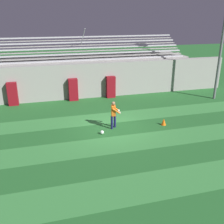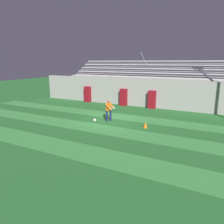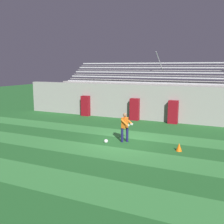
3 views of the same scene
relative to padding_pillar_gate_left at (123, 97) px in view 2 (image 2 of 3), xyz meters
name	(u,v)px [view 2 (image 2 of 3)]	position (x,y,z in m)	size (l,w,h in m)	color
ground_plane	(109,120)	(1.53, -5.95, -0.87)	(80.00, 80.00, 0.00)	#236028
turf_stripe_near	(56,146)	(1.53, -11.95, -0.87)	(28.00, 1.89, 0.01)	#38843D
turf_stripe_mid	(93,128)	(1.53, -8.17, -0.87)	(28.00, 1.89, 0.01)	#38843D
turf_stripe_far	(118,116)	(1.53, -4.39, -0.87)	(28.00, 1.89, 0.01)	#38843D
back_wall	(139,93)	(1.53, 0.55, 0.53)	(24.00, 0.60, 2.80)	#999691
padding_pillar_gate_left	(123,97)	(0.00, 0.00, 0.00)	(0.72, 0.44, 1.75)	maroon
padding_pillar_gate_right	(152,100)	(3.06, 0.00, 0.00)	(0.72, 0.44, 1.75)	maroon
padding_pillar_far_left	(88,94)	(-4.51, 0.00, 0.00)	(0.72, 0.44, 1.75)	maroon
bleacher_stand	(147,89)	(1.53, 2.89, 0.63)	(18.00, 4.05, 5.43)	#999691
goalkeeper	(109,109)	(1.61, -6.08, 0.08)	(0.63, 0.64, 1.67)	#19194C
soccer_ball	(95,120)	(0.73, -6.74, -0.76)	(0.22, 0.22, 0.22)	white
traffic_cone	(145,125)	(4.72, -6.46, -0.66)	(0.30, 0.30, 0.42)	orange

